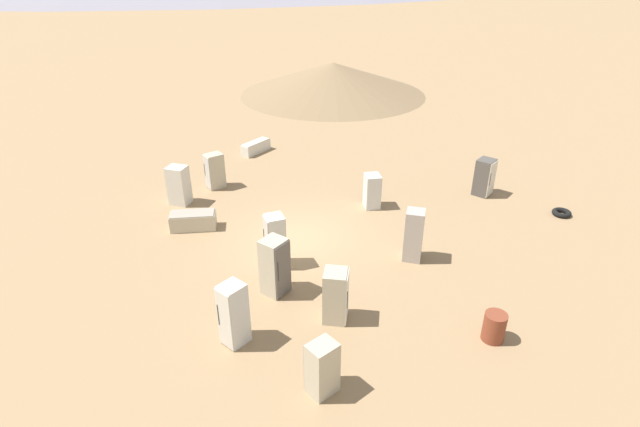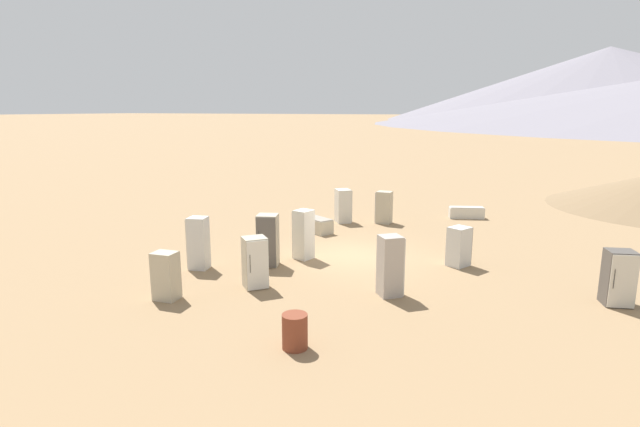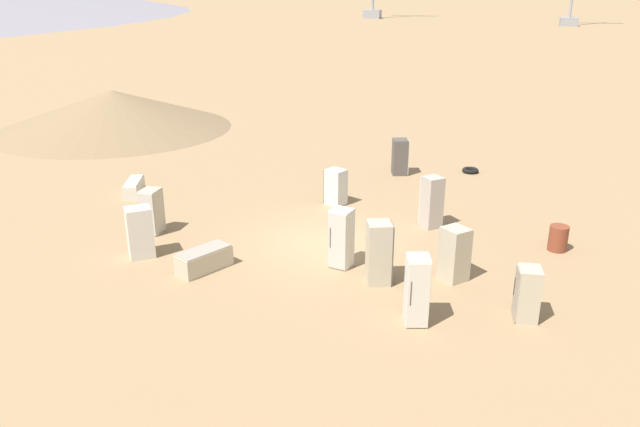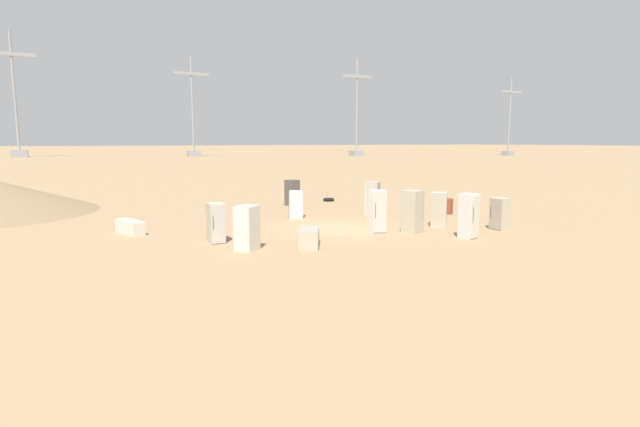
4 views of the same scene
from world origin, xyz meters
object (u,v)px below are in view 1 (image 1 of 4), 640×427
at_px(discarded_fridge_7, 414,235).
at_px(rusty_barrel, 494,327).
at_px(discarded_fridge_5, 275,241).
at_px(discarded_fridge_6, 275,267).
at_px(discarded_fridge_1, 484,177).
at_px(discarded_fridge_8, 179,185).
at_px(scrap_tire, 562,213).
at_px(discarded_fridge_3, 372,191).
at_px(discarded_fridge_0, 336,296).
at_px(discarded_fridge_4, 215,171).
at_px(discarded_fridge_2, 193,221).
at_px(discarded_fridge_11, 256,147).
at_px(discarded_fridge_10, 322,368).
at_px(discarded_fridge_9, 233,314).

bearing_deg(discarded_fridge_7, rusty_barrel, -54.73).
relative_size(discarded_fridge_5, discarded_fridge_6, 1.00).
bearing_deg(rusty_barrel, discarded_fridge_1, 130.08).
height_order(discarded_fridge_6, discarded_fridge_8, discarded_fridge_6).
bearing_deg(scrap_tire, discarded_fridge_3, -131.25).
xyz_separation_m(discarded_fridge_0, discarded_fridge_4, (-10.68, 1.14, -0.02)).
bearing_deg(discarded_fridge_6, discarded_fridge_2, -102.95).
xyz_separation_m(discarded_fridge_2, discarded_fridge_6, (5.45, 0.50, 0.62)).
relative_size(discarded_fridge_3, discarded_fridge_11, 0.78).
relative_size(discarded_fridge_3, rusty_barrel, 1.69).
relative_size(discarded_fridge_7, rusty_barrel, 2.20).
height_order(discarded_fridge_3, discarded_fridge_11, discarded_fridge_3).
distance_m(discarded_fridge_4, discarded_fridge_6, 8.72).
height_order(discarded_fridge_4, discarded_fridge_5, discarded_fridge_5).
bearing_deg(rusty_barrel, discarded_fridge_6, -144.92).
height_order(discarded_fridge_5, scrap_tire, discarded_fridge_5).
height_order(discarded_fridge_2, scrap_tire, discarded_fridge_2).
height_order(discarded_fridge_4, discarded_fridge_11, discarded_fridge_4).
bearing_deg(discarded_fridge_7, discarded_fridge_6, -142.83).
xyz_separation_m(discarded_fridge_2, discarded_fridge_5, (4.11, 1.31, 0.62)).
height_order(discarded_fridge_6, discarded_fridge_11, discarded_fridge_6).
xyz_separation_m(discarded_fridge_0, discarded_fridge_7, (-1.05, 4.21, 0.12)).
bearing_deg(discarded_fridge_4, discarded_fridge_10, 166.28).
bearing_deg(discarded_fridge_3, discarded_fridge_5, -138.72).
xyz_separation_m(discarded_fridge_0, discarded_fridge_2, (-7.62, -1.26, -0.49)).
distance_m(discarded_fridge_8, rusty_barrel, 13.89).
relative_size(discarded_fridge_1, discarded_fridge_11, 0.88).
height_order(discarded_fridge_0, discarded_fridge_11, discarded_fridge_0).
height_order(discarded_fridge_5, discarded_fridge_10, discarded_fridge_5).
height_order(discarded_fridge_7, discarded_fridge_10, discarded_fridge_7).
bearing_deg(scrap_tire, discarded_fridge_7, -99.62).
height_order(discarded_fridge_7, discarded_fridge_8, discarded_fridge_7).
relative_size(discarded_fridge_1, discarded_fridge_10, 1.11).
distance_m(discarded_fridge_1, discarded_fridge_11, 12.02).
xyz_separation_m(discarded_fridge_4, discarded_fridge_9, (9.84, -4.01, 0.14)).
xyz_separation_m(discarded_fridge_8, scrap_tire, (10.25, 12.45, -0.75)).
xyz_separation_m(discarded_fridge_6, discarded_fridge_9, (1.34, -2.11, -0.01)).
bearing_deg(discarded_fridge_2, discarded_fridge_10, 25.08).
relative_size(discarded_fridge_6, discarded_fridge_9, 1.01).
height_order(discarded_fridge_5, rusty_barrel, discarded_fridge_5).
bearing_deg(discarded_fridge_7, discarded_fridge_3, 119.12).
xyz_separation_m(discarded_fridge_8, discarded_fridge_9, (9.20, -2.05, 0.11)).
bearing_deg(scrap_tire, discarded_fridge_10, -82.49).
bearing_deg(discarded_fridge_9, discarded_fridge_6, -71.59).
distance_m(discarded_fridge_0, discarded_fridge_11, 14.41).
xyz_separation_m(discarded_fridge_4, discarded_fridge_11, (-2.88, 3.70, -0.51)).
distance_m(discarded_fridge_4, rusty_barrel, 14.11).
bearing_deg(discarded_fridge_2, discarded_fridge_9, 15.70).
height_order(discarded_fridge_1, discarded_fridge_4, discarded_fridge_1).
relative_size(discarded_fridge_2, discarded_fridge_3, 1.28).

